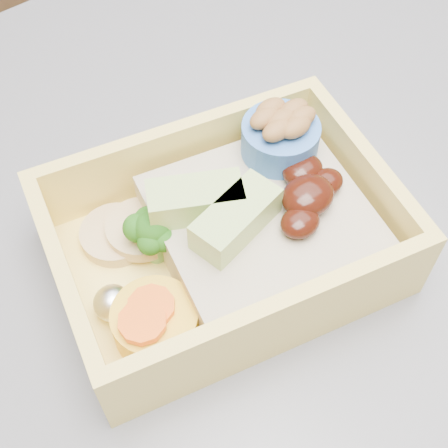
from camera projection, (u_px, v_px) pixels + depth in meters
bento_box at (232, 230)px, 0.38m from camera, size 0.23×0.19×0.07m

